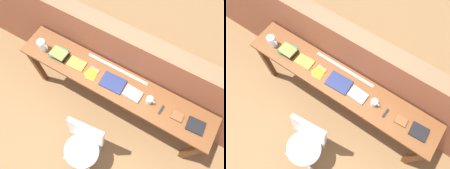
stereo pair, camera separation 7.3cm
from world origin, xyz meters
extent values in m
plane|color=brown|center=(0.00, 0.00, 0.00)|extent=(40.00, 40.00, 0.00)
cube|color=#935138|center=(0.00, 0.64, 0.70)|extent=(6.00, 0.20, 1.39)
cube|color=brown|center=(0.00, 0.30, 0.86)|extent=(2.50, 0.44, 0.04)
cube|color=#5B341A|center=(-1.19, 0.14, 0.42)|extent=(0.07, 0.07, 0.84)
cube|color=#5B341A|center=(1.19, 0.14, 0.42)|extent=(0.07, 0.07, 0.84)
cube|color=#5B341A|center=(-1.19, 0.46, 0.42)|extent=(0.07, 0.07, 0.84)
cube|color=#5B341A|center=(1.19, 0.46, 0.42)|extent=(0.07, 0.07, 0.84)
ellipsoid|color=silver|center=(0.03, -0.53, 0.45)|extent=(0.48, 0.47, 0.08)
cube|color=silver|center=(0.00, -0.34, 0.69)|extent=(0.45, 0.15, 0.40)
cylinder|color=#B2B2B7|center=(-0.12, -0.71, 0.21)|extent=(0.02, 0.02, 0.41)
cylinder|color=#B2B2B7|center=(0.21, -0.67, 0.21)|extent=(0.02, 0.02, 0.41)
cylinder|color=#B2B2B7|center=(-0.16, -0.39, 0.21)|extent=(0.02, 0.02, 0.41)
cylinder|color=#B2B2B7|center=(0.17, -0.36, 0.21)|extent=(0.02, 0.02, 0.41)
cylinder|color=white|center=(-1.00, 0.25, 0.96)|extent=(0.10, 0.10, 0.15)
cone|color=white|center=(-1.00, 0.22, 1.04)|extent=(0.04, 0.03, 0.04)
torus|color=white|center=(-0.94, 0.25, 0.96)|extent=(0.07, 0.01, 0.07)
cube|color=black|center=(-0.77, 0.27, 0.90)|extent=(0.22, 0.14, 0.03)
cube|color=#19757A|center=(-0.77, 0.27, 0.92)|extent=(0.20, 0.18, 0.02)
cube|color=olive|center=(-0.76, 0.27, 0.94)|extent=(0.21, 0.16, 0.02)
cube|color=gold|center=(-0.51, 0.28, 0.89)|extent=(0.22, 0.15, 0.02)
cube|color=#E5334C|center=(-0.29, 0.25, 0.88)|extent=(0.14, 0.18, 0.00)
cube|color=yellow|center=(-0.28, 0.26, 0.88)|extent=(0.13, 0.17, 0.00)
cube|color=purple|center=(-0.29, 0.27, 0.89)|extent=(0.14, 0.16, 0.00)
cube|color=orange|center=(-0.29, 0.26, 0.89)|extent=(0.14, 0.16, 0.00)
cube|color=navy|center=(-0.01, 0.28, 0.89)|extent=(0.29, 0.21, 0.02)
cube|color=#9E9EA3|center=(0.26, 0.27, 0.89)|extent=(0.21, 0.16, 0.03)
cylinder|color=white|center=(0.46, 0.29, 0.93)|extent=(0.08, 0.08, 0.09)
torus|color=white|center=(0.50, 0.29, 0.93)|extent=(0.06, 0.01, 0.06)
cube|color=black|center=(0.63, 0.27, 0.89)|extent=(0.03, 0.11, 0.02)
cube|color=brown|center=(0.81, 0.29, 0.89)|extent=(0.13, 0.10, 0.02)
cube|color=black|center=(1.02, 0.29, 0.89)|extent=(0.20, 0.17, 0.03)
cube|color=silver|center=(-0.05, 0.47, 0.88)|extent=(0.81, 0.03, 0.00)
camera|label=1|loc=(0.51, -0.63, 3.22)|focal=35.00mm
camera|label=2|loc=(0.57, -0.59, 3.22)|focal=35.00mm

